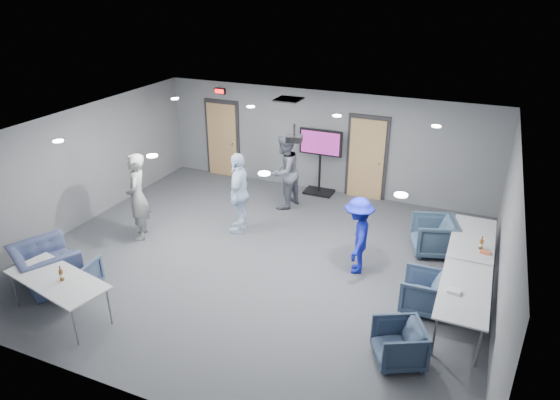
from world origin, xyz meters
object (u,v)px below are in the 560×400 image
at_px(table_right_a, 473,240).
at_px(chair_right_a, 434,236).
at_px(table_right_b, 464,292).
at_px(bottle_front, 61,275).
at_px(person_c, 239,193).
at_px(table_front_left, 57,281).
at_px(chair_right_b, 423,292).
at_px(tv_stand, 320,158).
at_px(person_b, 284,172).
at_px(projector, 294,138).
at_px(chair_front_a, 77,274).
at_px(bottle_right, 481,244).
at_px(person_d, 358,236).
at_px(person_a, 137,197).
at_px(chair_right_c, 399,344).
at_px(chair_front_b, 46,267).

bearing_deg(table_right_a, chair_right_a, 60.09).
height_order(table_right_b, bottle_front, bottle_front).
bearing_deg(bottle_front, person_c, 72.78).
height_order(table_right_a, table_front_left, same).
relative_size(chair_right_b, tv_stand, 0.43).
xyz_separation_m(person_b, tv_stand, (0.53, 1.17, 0.05)).
height_order(table_right_a, projector, projector).
relative_size(person_c, table_right_a, 0.97).
distance_m(chair_front_a, tv_stand, 6.63).
bearing_deg(tv_stand, table_right_a, -32.16).
bearing_deg(table_right_b, chair_right_b, 68.66).
distance_m(table_right_a, bottle_right, 0.46).
relative_size(table_front_left, projector, 5.58).
bearing_deg(projector, person_d, -30.44).
bearing_deg(table_right_b, bottle_front, 110.78).
distance_m(person_b, tv_stand, 1.29).
bearing_deg(table_right_a, bottle_front, 124.51).
bearing_deg(chair_right_a, tv_stand, -140.20).
bearing_deg(person_a, tv_stand, 114.14).
relative_size(person_a, chair_right_c, 2.70).
relative_size(person_c, projector, 5.09).
relative_size(person_c, table_front_left, 0.91).
relative_size(person_b, chair_right_a, 2.18).
bearing_deg(chair_right_c, chair_front_a, -112.80).
height_order(person_c, projector, projector).
relative_size(person_c, chair_front_b, 1.57).
bearing_deg(chair_right_b, chair_front_b, -74.60).
bearing_deg(table_front_left, tv_stand, 83.13).
height_order(chair_right_b, table_right_a, table_right_a).
bearing_deg(person_b, chair_front_a, -10.89).
bearing_deg(person_d, chair_right_c, 19.31).
distance_m(person_a, tv_stand, 4.82).
relative_size(chair_right_a, chair_front_a, 1.23).
xyz_separation_m(person_a, chair_front_b, (-0.43, -2.25, -0.58)).
bearing_deg(tv_stand, person_d, -60.23).
distance_m(person_c, bottle_front, 4.18).
relative_size(chair_right_c, bottle_front, 2.64).
height_order(chair_right_a, bottle_front, bottle_front).
distance_m(bottle_front, projector, 4.88).
bearing_deg(table_right_b, chair_right_a, 17.81).
bearing_deg(table_right_b, tv_stand, 42.12).
distance_m(person_d, chair_right_b, 1.65).
bearing_deg(chair_front_a, person_c, -122.29).
bearing_deg(chair_right_a, bottle_right, 29.50).
height_order(table_right_a, tv_stand, tv_stand).
bearing_deg(table_right_b, person_b, 54.36).
relative_size(chair_right_a, chair_front_b, 0.73).
xyz_separation_m(person_d, table_right_b, (2.04, -1.02, -0.09)).
distance_m(person_b, chair_right_c, 5.84).
xyz_separation_m(chair_right_a, chair_front_b, (-6.50, -4.07, -0.01)).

